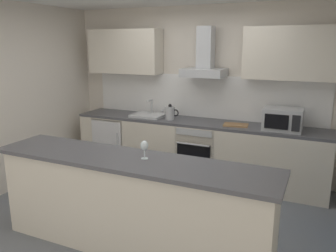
{
  "coord_description": "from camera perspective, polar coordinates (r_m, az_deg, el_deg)",
  "views": [
    {
      "loc": [
        1.71,
        -3.33,
        2.03
      ],
      "look_at": [
        0.03,
        0.36,
        1.05
      ],
      "focal_mm": 36.48,
      "sensor_mm": 36.0,
      "label": 1
    }
  ],
  "objects": [
    {
      "name": "kettle",
      "position": [
        5.22,
        0.34,
        2.24
      ],
      "size": [
        0.29,
        0.15,
        0.24
      ],
      "color": "#B7BABC",
      "rests_on": "counter_back"
    },
    {
      "name": "chopping_board",
      "position": [
        4.93,
        11.27,
        0.18
      ],
      "size": [
        0.37,
        0.26,
        0.02
      ],
      "primitive_type": "cube",
      "rotation": [
        0.0,
        0.0,
        0.13
      ],
      "color": "#9E7247",
      "rests_on": "counter_back"
    },
    {
      "name": "wall_left",
      "position": [
        5.23,
        -25.22,
        4.24
      ],
      "size": [
        0.12,
        4.44,
        2.6
      ],
      "primitive_type": "cube",
      "color": "silver",
      "rests_on": "ground"
    },
    {
      "name": "range_hood",
      "position": [
        5.11,
        6.16,
        10.74
      ],
      "size": [
        0.62,
        0.45,
        0.72
      ],
      "color": "#B7BABC"
    },
    {
      "name": "wall_back",
      "position": [
        5.44,
        5.97,
        5.76
      ],
      "size": [
        5.38,
        0.12,
        2.6
      ],
      "primitive_type": "cube",
      "color": "silver",
      "rests_on": "ground"
    },
    {
      "name": "upper_cabinets",
      "position": [
        5.18,
        5.3,
        12.16
      ],
      "size": [
        3.8,
        0.32,
        0.7
      ],
      "color": "beige"
    },
    {
      "name": "sink",
      "position": [
        5.45,
        -3.32,
        1.86
      ],
      "size": [
        0.5,
        0.4,
        0.26
      ],
      "color": "silver",
      "rests_on": "counter_back"
    },
    {
      "name": "refrigerator",
      "position": [
        5.87,
        -8.66,
        -2.49
      ],
      "size": [
        0.58,
        0.6,
        0.85
      ],
      "color": "white",
      "rests_on": "ground"
    },
    {
      "name": "backsplash_tile",
      "position": [
        5.39,
        5.7,
        4.94
      ],
      "size": [
        3.72,
        0.02,
        0.66
      ],
      "primitive_type": "cube",
      "color": "white"
    },
    {
      "name": "counter_back",
      "position": [
        5.28,
        4.42,
        -3.92
      ],
      "size": [
        3.85,
        0.6,
        0.9
      ],
      "color": "beige",
      "rests_on": "ground"
    },
    {
      "name": "wine_glass",
      "position": [
        3.23,
        -3.97,
        -3.41
      ],
      "size": [
        0.08,
        0.08,
        0.18
      ],
      "color": "silver",
      "rests_on": "counter_island"
    },
    {
      "name": "ground",
      "position": [
        4.27,
        -2.45,
        -15.02
      ],
      "size": [
        5.38,
        4.44,
        0.02
      ],
      "primitive_type": "cube",
      "color": "slate"
    },
    {
      "name": "oven",
      "position": [
        5.22,
        5.34,
        -4.02
      ],
      "size": [
        0.6,
        0.62,
        0.8
      ],
      "color": "slate",
      "rests_on": "ground"
    },
    {
      "name": "counter_island",
      "position": [
        3.48,
        -6.3,
        -12.85
      ],
      "size": [
        2.87,
        0.64,
        0.96
      ],
      "color": "beige",
      "rests_on": "ground"
    },
    {
      "name": "microwave",
      "position": [
        4.8,
        18.64,
        1.06
      ],
      "size": [
        0.5,
        0.38,
        0.3
      ],
      "color": "#B7BABC",
      "rests_on": "counter_back"
    }
  ]
}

